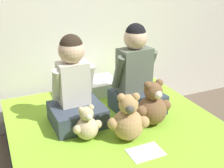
{
  "coord_description": "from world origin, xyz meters",
  "views": [
    {
      "loc": [
        -0.73,
        -1.3,
        1.41
      ],
      "look_at": [
        0.0,
        0.33,
        0.66
      ],
      "focal_mm": 45.0,
      "sensor_mm": 36.0,
      "label": 1
    }
  ],
  "objects": [
    {
      "name": "sign_card",
      "position": [
        0.02,
        -0.12,
        0.38
      ],
      "size": [
        0.21,
        0.15,
        0.0
      ],
      "color": "white",
      "rests_on": "bed"
    },
    {
      "name": "teddy_bear_between_children",
      "position": [
        -0.01,
        0.06,
        0.52
      ],
      "size": [
        0.26,
        0.2,
        0.32
      ],
      "rotation": [
        0.0,
        0.0,
        -0.32
      ],
      "color": "tan",
      "rests_on": "bed"
    },
    {
      "name": "teddy_bear_held_by_right_child",
      "position": [
        0.23,
        0.16,
        0.52
      ],
      "size": [
        0.27,
        0.21,
        0.33
      ],
      "rotation": [
        0.0,
        0.0,
        0.05
      ],
      "color": "brown",
      "rests_on": "bed"
    },
    {
      "name": "pillow_at_headboard",
      "position": [
        0.0,
        0.83,
        0.44
      ],
      "size": [
        0.5,
        0.29,
        0.11
      ],
      "color": "white",
      "rests_on": "bed"
    },
    {
      "name": "child_on_left",
      "position": [
        -0.25,
        0.41,
        0.64
      ],
      "size": [
        0.36,
        0.34,
        0.63
      ],
      "rotation": [
        0.0,
        0.0,
        0.03
      ],
      "color": "#384251",
      "rests_on": "bed"
    },
    {
      "name": "bed",
      "position": [
        0.0,
        0.0,
        0.19
      ],
      "size": [
        1.46,
        2.01,
        0.38
      ],
      "color": "#2D2D33",
      "rests_on": "ground_plane"
    },
    {
      "name": "child_on_right",
      "position": [
        0.23,
        0.41,
        0.65
      ],
      "size": [
        0.36,
        0.38,
        0.66
      ],
      "rotation": [
        0.0,
        0.0,
        0.1
      ],
      "color": "#384251",
      "rests_on": "bed"
    },
    {
      "name": "teddy_bear_held_by_left_child",
      "position": [
        -0.25,
        0.17,
        0.48
      ],
      "size": [
        0.2,
        0.15,
        0.24
      ],
      "rotation": [
        0.0,
        0.0,
        0.06
      ],
      "color": "#D1B78E",
      "rests_on": "bed"
    }
  ]
}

